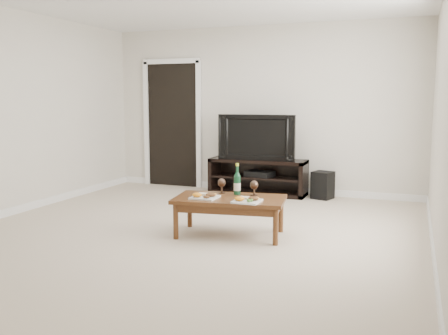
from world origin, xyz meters
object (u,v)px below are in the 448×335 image
(media_console, at_px, (258,177))
(coffee_table, at_px, (230,216))
(television, at_px, (258,137))
(subwoofer, at_px, (323,185))

(media_console, xyz_separation_m, coffee_table, (0.41, -2.37, -0.07))
(television, xyz_separation_m, coffee_table, (0.41, -2.37, -0.68))
(television, xyz_separation_m, subwoofer, (1.00, 0.00, -0.69))
(subwoofer, bearing_deg, media_console, -162.93)
(media_console, height_order, coffee_table, media_console)
(media_console, height_order, television, television)
(subwoofer, distance_m, coffee_table, 2.45)
(subwoofer, xyz_separation_m, coffee_table, (-0.60, -2.38, 0.01))
(television, relative_size, subwoofer, 2.94)
(media_console, xyz_separation_m, subwoofer, (1.00, 0.00, -0.07))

